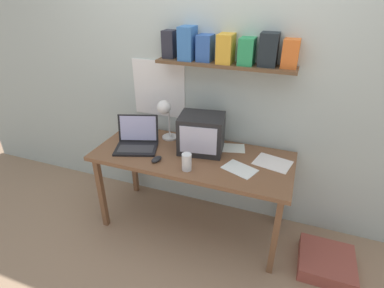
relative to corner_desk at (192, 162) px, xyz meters
The scene contains 13 objects.
ground_plane 0.68m from the corner_desk, ahead, with size 12.00×12.00×0.00m, color #A18164.
back_wall 0.74m from the corner_desk, 89.42° to the left, with size 5.60×0.24×2.60m.
corner_desk is the anchor object (origin of this frame).
crt_monitor 0.25m from the corner_desk, 65.11° to the left, with size 0.40×0.34×0.31m.
laptop 0.51m from the corner_desk, behind, with size 0.42×0.38×0.25m.
desk_lamp 0.48m from the corner_desk, 152.44° to the left, with size 0.14×0.20×0.38m.
juice_glass 0.26m from the corner_desk, 79.66° to the right, with size 0.07×0.07×0.13m.
computer_mouse 0.31m from the corner_desk, 140.25° to the right, with size 0.08×0.11×0.03m.
loose_paper_near_laptop 0.37m from the corner_desk, 37.95° to the left, with size 0.24×0.20×0.00m.
loose_paper_near_monitor 0.43m from the corner_desk, 10.79° to the right, with size 0.29×0.25×0.00m.
open_notebook 0.65m from the corner_desk, ahead, with size 0.31×0.27×0.00m.
printed_handout 0.59m from the corner_desk, 160.34° to the left, with size 0.25×0.23×0.00m.
floor_cushion 1.32m from the corner_desk, ahead, with size 0.41×0.41×0.11m.
Camera 1 is at (0.74, -1.99, 1.99)m, focal length 28.00 mm.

